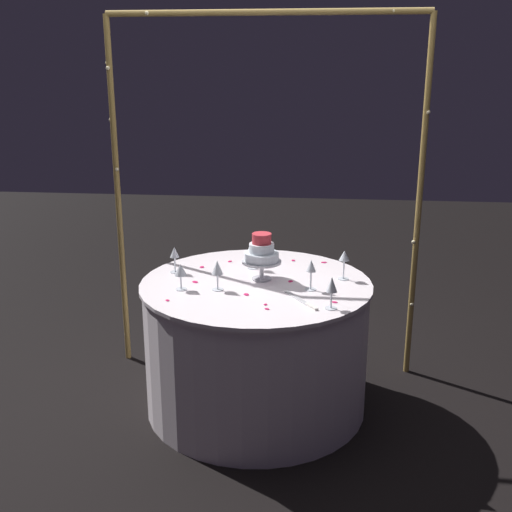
{
  "coord_description": "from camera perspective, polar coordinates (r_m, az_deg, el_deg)",
  "views": [
    {
      "loc": [
        0.34,
        -3.19,
        1.88
      ],
      "look_at": [
        0.0,
        0.0,
        0.9
      ],
      "focal_mm": 43.43,
      "sensor_mm": 36.0,
      "label": 1
    }
  ],
  "objects": [
    {
      "name": "wine_glass_5",
      "position": [
        3.26,
        5.1,
        -1.11
      ],
      "size": [
        0.06,
        0.06,
        0.17
      ],
      "color": "silver",
      "rests_on": "main_table"
    },
    {
      "name": "wine_glass_4",
      "position": [
        3.28,
        -6.96,
        -1.37
      ],
      "size": [
        0.07,
        0.07,
        0.14
      ],
      "color": "silver",
      "rests_on": "main_table"
    },
    {
      "name": "ground_plane",
      "position": [
        3.72,
        0.0,
        -13.41
      ],
      "size": [
        12.0,
        12.0,
        0.0
      ],
      "primitive_type": "plane",
      "color": "black"
    },
    {
      "name": "tiered_cake",
      "position": [
        3.4,
        0.52,
        0.28
      ],
      "size": [
        0.22,
        0.22,
        0.26
      ],
      "color": "silver",
      "rests_on": "main_table"
    },
    {
      "name": "rose_petal_0",
      "position": [
        3.17,
        -8.16,
        -4.06
      ],
      "size": [
        0.03,
        0.03,
        0.0
      ],
      "primitive_type": "ellipsoid",
      "rotation": [
        0.0,
        0.0,
        5.35
      ],
      "color": "#C61951",
      "rests_on": "main_table"
    },
    {
      "name": "wine_glass_3",
      "position": [
        3.45,
        8.13,
        -0.15
      ],
      "size": [
        0.06,
        0.06,
        0.17
      ],
      "color": "silver",
      "rests_on": "main_table"
    },
    {
      "name": "wine_glass_2",
      "position": [
        3.02,
        6.98,
        -2.77
      ],
      "size": [
        0.06,
        0.06,
        0.16
      ],
      "color": "silver",
      "rests_on": "main_table"
    },
    {
      "name": "rose_petal_6",
      "position": [
        3.42,
        -5.62,
        -2.39
      ],
      "size": [
        0.05,
        0.05,
        0.0
      ],
      "primitive_type": "ellipsoid",
      "rotation": [
        0.0,
        0.0,
        2.33
      ],
      "color": "#C61951",
      "rests_on": "main_table"
    },
    {
      "name": "rose_petal_9",
      "position": [
        3.14,
        7.24,
        -4.24
      ],
      "size": [
        0.04,
        0.03,
        0.0
      ],
      "primitive_type": "ellipsoid",
      "rotation": [
        0.0,
        0.0,
        6.05
      ],
      "color": "#C61951",
      "rests_on": "main_table"
    },
    {
      "name": "rose_petal_4",
      "position": [
        3.76,
        -2.41,
        -0.49
      ],
      "size": [
        0.03,
        0.04,
        0.0
      ],
      "primitive_type": "ellipsoid",
      "rotation": [
        0.0,
        0.0,
        4.32
      ],
      "color": "#C61951",
      "rests_on": "main_table"
    },
    {
      "name": "rose_petal_3",
      "position": [
        3.09,
        0.88,
        -4.48
      ],
      "size": [
        0.02,
        0.03,
        0.0
      ],
      "primitive_type": "ellipsoid",
      "rotation": [
        0.0,
        0.0,
        1.27
      ],
      "color": "#C61951",
      "rests_on": "main_table"
    },
    {
      "name": "rose_petal_5",
      "position": [
        3.79,
        3.46,
        -0.4
      ],
      "size": [
        0.02,
        0.03,
        0.0
      ],
      "primitive_type": "ellipsoid",
      "rotation": [
        0.0,
        0.0,
        4.78
      ],
      "color": "#C61951",
      "rests_on": "main_table"
    },
    {
      "name": "rose_petal_8",
      "position": [
        3.76,
        6.28,
        -0.59
      ],
      "size": [
        0.04,
        0.03,
        0.0
      ],
      "primitive_type": "ellipsoid",
      "rotation": [
        0.0,
        0.0,
        3.37
      ],
      "color": "#C61951",
      "rests_on": "main_table"
    },
    {
      "name": "rose_petal_1",
      "position": [
        3.22,
        -0.89,
        -3.56
      ],
      "size": [
        0.04,
        0.05,
        0.0
      ],
      "primitive_type": "ellipsoid",
      "rotation": [
        0.0,
        0.0,
        2.0
      ],
      "color": "#C61951",
      "rests_on": "main_table"
    },
    {
      "name": "wine_glass_6",
      "position": [
        3.26,
        -3.58,
        -1.18
      ],
      "size": [
        0.06,
        0.06,
        0.16
      ],
      "color": "silver",
      "rests_on": "main_table"
    },
    {
      "name": "wine_glass_0",
      "position": [
        3.56,
        -7.51,
        0.18
      ],
      "size": [
        0.06,
        0.06,
        0.15
      ],
      "color": "silver",
      "rests_on": "main_table"
    },
    {
      "name": "decorative_arch",
      "position": [
        3.74,
        0.84,
        9.81
      ],
      "size": [
        1.9,
        0.06,
        2.2
      ],
      "color": "olive",
      "rests_on": "ground"
    },
    {
      "name": "cake_knife",
      "position": [
        3.13,
        4.33,
        -4.19
      ],
      "size": [
        0.18,
        0.26,
        0.01
      ],
      "color": "silver",
      "rests_on": "main_table"
    },
    {
      "name": "wine_glass_1",
      "position": [
        3.6,
        -0.31,
        0.86
      ],
      "size": [
        0.06,
        0.06,
        0.18
      ],
      "color": "silver",
      "rests_on": "main_table"
    },
    {
      "name": "rose_petal_2",
      "position": [
        3.42,
        3.2,
        -2.34
      ],
      "size": [
        0.03,
        0.04,
        0.0
      ],
      "primitive_type": "ellipsoid",
      "rotation": [
        0.0,
        0.0,
        1.27
      ],
      "color": "#C61951",
      "rests_on": "main_table"
    },
    {
      "name": "main_table",
      "position": [
        3.55,
        0.0,
        -8.15
      ],
      "size": [
        1.28,
        1.28,
        0.75
      ],
      "color": "white",
      "rests_on": "ground"
    },
    {
      "name": "rose_petal_10",
      "position": [
        3.67,
        -5.0,
        -1.01
      ],
      "size": [
        0.03,
        0.04,
        0.0
      ],
      "primitive_type": "ellipsoid",
      "rotation": [
        0.0,
        0.0,
        4.76
      ],
      "color": "#C61951",
      "rests_on": "main_table"
    },
    {
      "name": "rose_petal_7",
      "position": [
        3.03,
        1.02,
        -4.89
      ],
      "size": [
        0.03,
        0.03,
        0.0
      ],
      "primitive_type": "ellipsoid",
      "rotation": [
        0.0,
        0.0,
        5.62
      ],
      "color": "#C61951",
      "rests_on": "main_table"
    }
  ]
}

